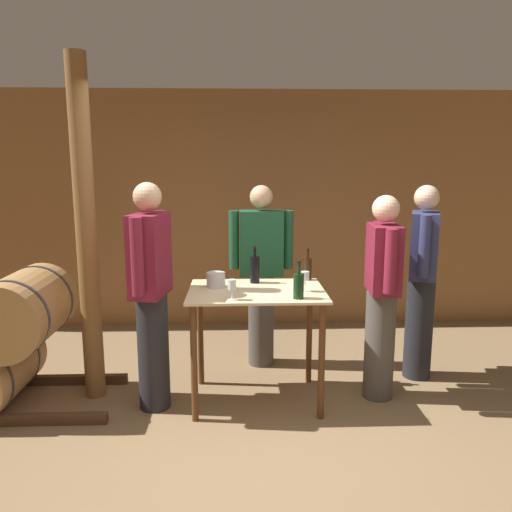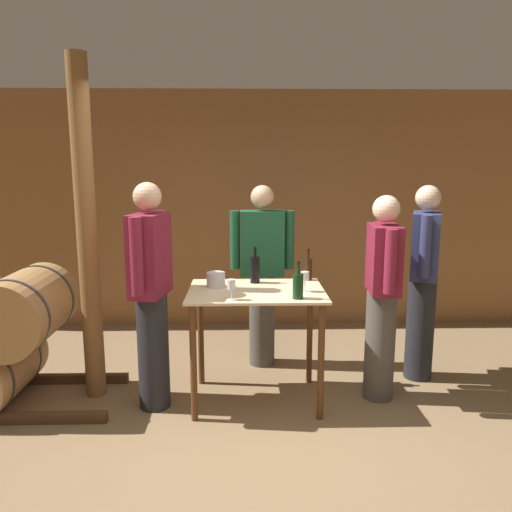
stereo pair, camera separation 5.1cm
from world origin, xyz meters
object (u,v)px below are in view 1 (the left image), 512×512
(person_host, at_px, (382,294))
(person_visitor_near_door, at_px, (151,292))
(wooden_post, at_px, (86,233))
(person_visitor_with_scarf, at_px, (422,278))
(wine_bottle_far_left, at_px, (255,269))
(wine_bottle_center, at_px, (308,268))
(ice_bucket, at_px, (216,280))
(wine_bottle_left, at_px, (299,285))
(wine_glass_near_center, at_px, (305,277))
(wine_glass_near_left, at_px, (232,285))
(person_visitor_bearded, at_px, (261,272))

(person_host, distance_m, person_visitor_near_door, 1.80)
(wooden_post, height_order, person_visitor_near_door, wooden_post)
(person_visitor_with_scarf, bearing_deg, wine_bottle_far_left, -173.59)
(wine_bottle_far_left, xyz_separation_m, wine_bottle_center, (0.45, 0.09, -0.01))
(wooden_post, bearing_deg, person_host, -2.78)
(ice_bucket, distance_m, person_visitor_with_scarf, 1.80)
(person_host, distance_m, person_visitor_with_scarf, 0.60)
(person_host, relative_size, person_visitor_with_scarf, 0.97)
(wooden_post, xyz_separation_m, wine_bottle_left, (1.62, -0.40, -0.33))
(wine_glass_near_center, bearing_deg, wooden_post, 173.48)
(wine_bottle_left, xyz_separation_m, wine_glass_near_left, (-0.48, -0.02, 0.01))
(wine_glass_near_left, bearing_deg, person_visitor_bearded, 75.93)
(ice_bucket, bearing_deg, wine_glass_near_center, -12.54)
(wine_glass_near_left, bearing_deg, person_host, 14.49)
(wine_glass_near_left, height_order, ice_bucket, wine_glass_near_left)
(wine_bottle_center, xyz_separation_m, ice_bucket, (-0.76, -0.23, -0.04))
(wine_bottle_center, xyz_separation_m, person_visitor_near_door, (-1.24, -0.41, -0.09))
(person_visitor_with_scarf, xyz_separation_m, person_visitor_bearded, (-1.38, 0.35, -0.01))
(wooden_post, height_order, wine_bottle_left, wooden_post)
(wine_bottle_far_left, bearing_deg, wine_bottle_center, 10.77)
(wine_bottle_left, relative_size, wine_bottle_center, 1.04)
(wine_glass_near_center, relative_size, person_visitor_with_scarf, 0.09)
(wine_bottle_left, height_order, person_visitor_bearded, person_visitor_bearded)
(ice_bucket, height_order, person_visitor_near_door, person_visitor_near_door)
(wine_bottle_far_left, relative_size, ice_bucket, 2.09)
(wine_bottle_far_left, height_order, person_host, person_host)
(wooden_post, relative_size, wine_bottle_center, 10.00)
(wine_bottle_left, relative_size, wine_glass_near_left, 1.86)
(wine_glass_near_left, height_order, person_host, person_host)
(wine_glass_near_left, distance_m, person_visitor_with_scarf, 1.79)
(person_visitor_with_scarf, distance_m, person_visitor_near_door, 2.31)
(ice_bucket, bearing_deg, wine_bottle_center, 16.78)
(person_host, xyz_separation_m, person_visitor_near_door, (-1.80, -0.11, 0.06))
(person_visitor_near_door, bearing_deg, wine_glass_near_center, 1.38)
(wine_bottle_left, relative_size, ice_bucket, 1.90)
(wine_bottle_center, height_order, ice_bucket, wine_bottle_center)
(wine_bottle_left, bearing_deg, wine_bottle_far_left, 121.02)
(wine_glass_near_left, relative_size, person_visitor_with_scarf, 0.09)
(wine_bottle_far_left, distance_m, person_visitor_near_door, 0.87)
(wooden_post, height_order, wine_glass_near_center, wooden_post)
(person_visitor_bearded, height_order, person_visitor_near_door, person_visitor_near_door)
(wine_bottle_left, bearing_deg, wine_bottle_center, 75.92)
(wine_glass_near_left, relative_size, person_host, 0.09)
(wine_bottle_left, height_order, wine_glass_near_center, wine_bottle_left)
(wooden_post, distance_m, wine_glass_near_left, 1.26)
(wine_bottle_far_left, xyz_separation_m, person_visitor_bearded, (0.08, 0.51, -0.14))
(wine_bottle_left, height_order, wine_bottle_center, wine_bottle_left)
(person_host, bearing_deg, wine_bottle_far_left, 167.79)
(wine_bottle_center, height_order, person_visitor_with_scarf, person_visitor_with_scarf)
(ice_bucket, relative_size, person_visitor_bearded, 0.09)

